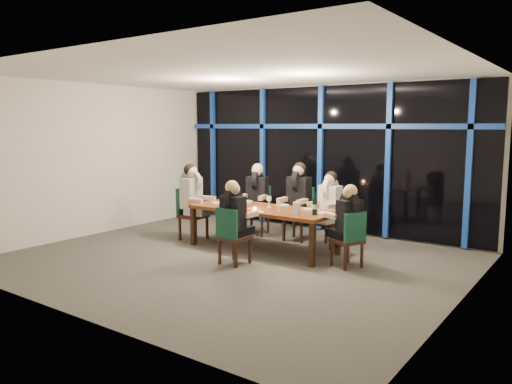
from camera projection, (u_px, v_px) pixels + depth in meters
room at (234, 135)px, 7.89m from camera, size 7.04×7.00×3.02m
window_wall at (322, 156)px, 10.31m from camera, size 6.86×0.43×2.94m
dining_table at (263, 212)px, 8.71m from camera, size 2.60×1.00×0.75m
chair_far_left at (258, 207)px, 10.03m from camera, size 0.55×0.55×0.97m
chair_far_mid at (300, 210)px, 9.53m from camera, size 0.48×0.48×1.02m
chair_far_right at (331, 218)px, 9.03m from camera, size 0.49×0.49×0.93m
chair_end_left at (190, 211)px, 9.56m from camera, size 0.51×0.51×1.00m
chair_end_right at (350, 237)px, 7.62m from camera, size 0.54×0.54×0.88m
chair_near_mid at (231, 233)px, 7.78m from camera, size 0.44×0.44×0.91m
diner_far_left at (257, 189)px, 9.91m from camera, size 0.56×0.66×0.95m
diner_far_mid at (298, 190)px, 9.40m from camera, size 0.51×0.64×0.99m
diner_far_right at (329, 198)px, 8.92m from camera, size 0.50×0.61×0.91m
diner_end_left at (193, 190)px, 9.47m from camera, size 0.64×0.52×0.97m
diner_end_right at (348, 213)px, 7.64m from camera, size 0.60×0.56×0.86m
diner_near_mid at (234, 210)px, 7.79m from camera, size 0.46×0.58×0.89m
plate_far_left at (246, 201)px, 9.41m from camera, size 0.24×0.24×0.01m
plate_far_mid at (282, 205)px, 8.97m from camera, size 0.24×0.24×0.01m
plate_far_right at (310, 209)px, 8.54m from camera, size 0.24×0.24×0.01m
plate_end_left at (217, 203)px, 9.22m from camera, size 0.24×0.24×0.01m
plate_end_right at (325, 213)px, 8.14m from camera, size 0.24×0.24×0.01m
plate_near_mid at (257, 212)px, 8.24m from camera, size 0.24×0.24×0.01m
wine_bottle at (315, 206)px, 7.99m from camera, size 0.08×0.08×0.37m
water_pitcher at (297, 208)px, 8.04m from camera, size 0.12×0.11×0.20m
tea_light at (255, 208)px, 8.59m from camera, size 0.05×0.05×0.03m
wine_glass_a at (240, 200)px, 8.81m from camera, size 0.07×0.07×0.17m
wine_glass_b at (269, 199)px, 8.74m from camera, size 0.08×0.08×0.20m
wine_glass_c at (279, 204)px, 8.36m from camera, size 0.06×0.06×0.16m
wine_glass_d at (240, 196)px, 9.17m from camera, size 0.08×0.08×0.19m
wine_glass_e at (309, 204)px, 8.30m from camera, size 0.06×0.06×0.17m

